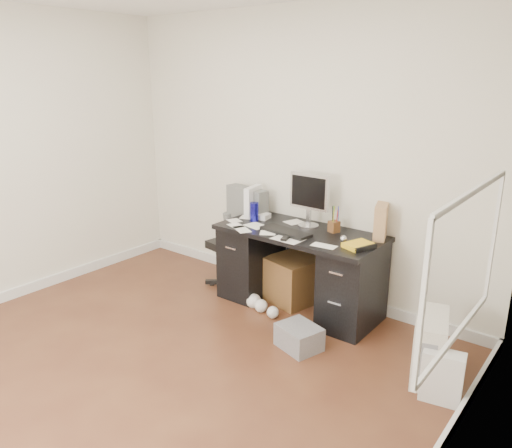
{
  "coord_description": "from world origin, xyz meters",
  "views": [
    {
      "loc": [
        2.6,
        -1.94,
        2.11
      ],
      "look_at": [
        0.15,
        1.2,
        0.89
      ],
      "focal_mm": 35.0,
      "sensor_mm": 36.0,
      "label": 1
    }
  ],
  "objects": [
    {
      "name": "office_chair",
      "position": [
        -0.47,
        1.66,
        0.5
      ],
      "size": [
        0.66,
        0.66,
        1.01
      ],
      "primitive_type": null,
      "rotation": [
        0.0,
        0.0,
        -0.17
      ],
      "color": "#595C59",
      "rests_on": "ground"
    },
    {
      "name": "wicker_basket",
      "position": [
        0.18,
        1.73,
        0.22
      ],
      "size": [
        0.52,
        0.52,
        0.43
      ],
      "primitive_type": "cube",
      "rotation": [
        0.0,
        0.0,
        -0.23
      ],
      "color": "#4B2D16",
      "rests_on": "ground"
    },
    {
      "name": "lcd_monitor",
      "position": [
        0.3,
        1.8,
        1.0
      ],
      "size": [
        0.4,
        0.24,
        0.5
      ],
      "primitive_type": null,
      "rotation": [
        0.0,
        0.0,
        -0.02
      ],
      "color": "silver",
      "rests_on": "desk"
    },
    {
      "name": "desk_printer",
      "position": [
        0.71,
        1.05,
        0.1
      ],
      "size": [
        0.39,
        0.35,
        0.19
      ],
      "primitive_type": "cube",
      "rotation": [
        0.0,
        0.0,
        -0.29
      ],
      "color": "slate",
      "rests_on": "ground"
    },
    {
      "name": "ground",
      "position": [
        0.0,
        0.0,
        0.0
      ],
      "size": [
        4.0,
        4.0,
        0.0
      ],
      "primitive_type": "plane",
      "color": "#472316",
      "rests_on": "ground"
    },
    {
      "name": "pen_cup",
      "position": [
        0.56,
        1.8,
        0.87
      ],
      "size": [
        0.13,
        0.13,
        0.24
      ],
      "primitive_type": null,
      "rotation": [
        0.0,
        0.0,
        -0.35
      ],
      "color": "#573018",
      "rests_on": "desk"
    },
    {
      "name": "paper_remote",
      "position": [
        0.35,
        1.39,
        0.76
      ],
      "size": [
        0.27,
        0.22,
        0.02
      ],
      "primitive_type": null,
      "rotation": [
        0.0,
        0.0,
        -0.05
      ],
      "color": "silver",
      "rests_on": "desk"
    },
    {
      "name": "travel_mug",
      "position": [
        -0.21,
        1.63,
        0.84
      ],
      "size": [
        0.08,
        0.08,
        0.18
      ],
      "primitive_type": "cylinder",
      "rotation": [
        0.0,
        0.0,
        -0.04
      ],
      "color": "#17169B",
      "rests_on": "desk"
    },
    {
      "name": "loose_papers",
      "position": [
        0.1,
        1.6,
        0.75
      ],
      "size": [
        1.1,
        0.6,
        0.0
      ],
      "primitive_type": null,
      "color": "silver",
      "rests_on": "desk"
    },
    {
      "name": "room_shell",
      "position": [
        0.03,
        0.03,
        1.66
      ],
      "size": [
        4.02,
        4.02,
        2.71
      ],
      "color": "silver",
      "rests_on": "ground"
    },
    {
      "name": "desk",
      "position": [
        0.3,
        1.65,
        0.4
      ],
      "size": [
        1.5,
        0.7,
        0.75
      ],
      "color": "black",
      "rests_on": "ground"
    },
    {
      "name": "pc_tower",
      "position": [
        1.65,
        1.29,
        0.24
      ],
      "size": [
        0.34,
        0.52,
        0.48
      ],
      "primitive_type": "cube",
      "rotation": [
        0.0,
        0.0,
        0.29
      ],
      "color": "#BBB6A9",
      "rests_on": "ground"
    },
    {
      "name": "magazine_file",
      "position": [
        0.95,
        1.89,
        0.9
      ],
      "size": [
        0.2,
        0.28,
        0.3
      ],
      "primitive_type": "cube",
      "rotation": [
        0.0,
        0.0,
        0.33
      ],
      "color": "#A4744F",
      "rests_on": "desk"
    },
    {
      "name": "keyboard",
      "position": [
        0.24,
        1.51,
        0.76
      ],
      "size": [
        0.5,
        0.23,
        0.03
      ],
      "primitive_type": "cube",
      "rotation": [
        0.0,
        0.0,
        -0.13
      ],
      "color": "black",
      "rests_on": "desk"
    },
    {
      "name": "computer_mouse",
      "position": [
        0.76,
        1.6,
        0.78
      ],
      "size": [
        0.08,
        0.08,
        0.06
      ],
      "primitive_type": "sphere",
      "rotation": [
        0.0,
        0.0,
        0.39
      ],
      "color": "silver",
      "rests_on": "desk"
    },
    {
      "name": "yellow_book",
      "position": [
        0.92,
        1.56,
        0.77
      ],
      "size": [
        0.24,
        0.27,
        0.04
      ],
      "primitive_type": "cube",
      "rotation": [
        0.0,
        0.0,
        -0.35
      ],
      "color": "gold",
      "rests_on": "desk"
    },
    {
      "name": "shopping_bag",
      "position": [
        1.82,
        1.07,
        0.18
      ],
      "size": [
        0.3,
        0.24,
        0.36
      ],
      "primitive_type": "cube",
      "rotation": [
        0.0,
        0.0,
        0.19
      ],
      "color": "silver",
      "rests_on": "ground"
    },
    {
      "name": "white_binder",
      "position": [
        -0.33,
        1.77,
        0.9
      ],
      "size": [
        0.16,
        0.27,
        0.3
      ],
      "primitive_type": "cube",
      "rotation": [
        0.0,
        0.0,
        0.15
      ],
      "color": "silver",
      "rests_on": "desk"
    }
  ]
}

